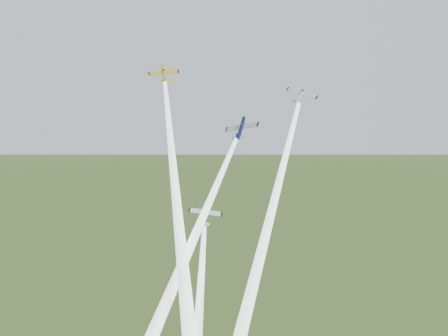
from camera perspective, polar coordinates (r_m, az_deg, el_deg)
plane_yellow at (r=134.15m, az=-6.11°, el=9.54°), size 9.14×8.00×6.30m
smoke_trail_yellow at (r=108.64m, az=-4.82°, el=-3.72°), size 20.82×50.07×49.50m
plane_navy at (r=122.06m, az=1.74°, el=4.07°), size 8.70×8.84×7.62m
smoke_trail_navy at (r=105.29m, az=-3.76°, el=-8.67°), size 15.25×42.90×41.58m
plane_silver_right at (r=126.32m, az=7.86°, el=7.47°), size 9.12×6.91×7.44m
smoke_trail_silver_right at (r=101.82m, az=3.91°, el=-8.12°), size 12.84×55.15×52.49m
plane_silver_low at (r=115.79m, az=-1.93°, el=-4.66°), size 7.18×6.77×6.42m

